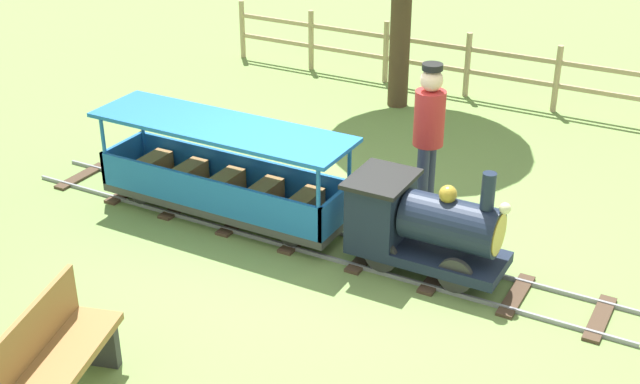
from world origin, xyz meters
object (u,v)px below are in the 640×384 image
(passenger_car, at_px, (223,180))
(conductor_person, at_px, (429,130))
(park_bench, at_px, (51,365))
(locomotive, at_px, (420,223))

(passenger_car, relative_size, conductor_person, 1.67)
(conductor_person, height_order, park_bench, conductor_person)
(locomotive, height_order, conductor_person, conductor_person)
(passenger_car, height_order, conductor_person, conductor_person)
(locomotive, xyz_separation_m, park_bench, (2.99, -1.49, -0.07))
(park_bench, bearing_deg, locomotive, 153.50)
(locomotive, height_order, passenger_car, locomotive)
(conductor_person, relative_size, park_bench, 1.19)
(locomotive, distance_m, park_bench, 3.34)
(conductor_person, distance_m, park_bench, 4.17)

